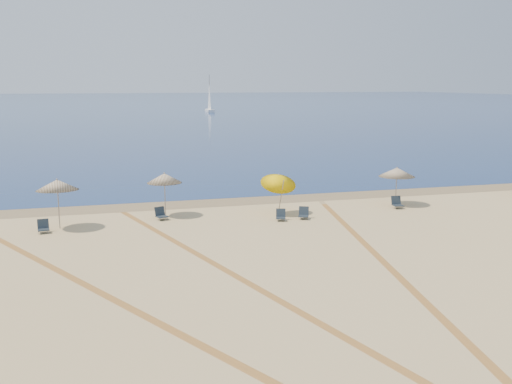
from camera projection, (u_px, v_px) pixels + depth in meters
ground at (458, 376)px, 15.35m from camera, size 160.00×160.00×0.00m
ocean at (117, 102)px, 228.63m from camera, size 500.00×500.00×0.00m
wet_sand at (240, 201)px, 38.10m from camera, size 500.00×500.00×0.00m
umbrella_1 at (57, 185)px, 30.49m from camera, size 2.18×2.20×2.66m
umbrella_2 at (164, 178)px, 33.40m from camera, size 1.99×1.99×2.54m
umbrella_3 at (279, 180)px, 33.78m from camera, size 2.05×2.10×2.74m
umbrella_4 at (397, 172)px, 36.50m from camera, size 2.24×2.24×2.41m
chair_2 at (43, 227)px, 30.00m from camera, size 0.64×0.72×0.67m
chair_3 at (161, 214)px, 32.86m from camera, size 0.77×0.83×0.70m
chair_4 at (281, 215)px, 32.63m from camera, size 0.69×0.75×0.64m
chair_5 at (304, 214)px, 33.05m from camera, size 0.77×0.82×0.67m
chair_6 at (397, 203)px, 35.85m from camera, size 0.65×0.74×0.72m
sailboat_1 at (209, 101)px, 151.83m from camera, size 1.91×6.47×9.54m
tire_tracks at (230, 272)px, 23.73m from camera, size 48.19×39.00×0.00m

